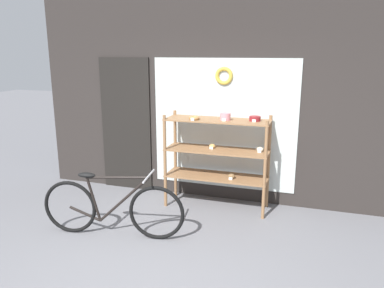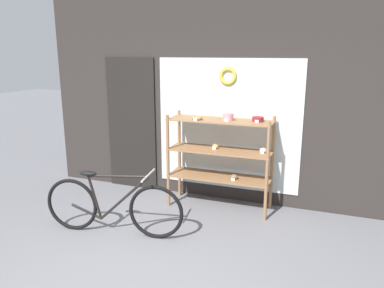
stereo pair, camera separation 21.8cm
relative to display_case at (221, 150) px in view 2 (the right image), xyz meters
The scene contains 4 objects.
ground_plane 2.28m from the display_case, 95.70° to the right, with size 30.00×30.00×0.00m, color slate.
storefront_facade 0.82m from the display_case, 123.99° to the left, with size 5.47×0.13×3.15m.
display_case is the anchor object (origin of this frame).
bicycle 1.67m from the display_case, 128.79° to the right, with size 1.75×0.46×0.80m.
Camera 2 is at (1.60, -2.75, 2.19)m, focal length 35.00 mm.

